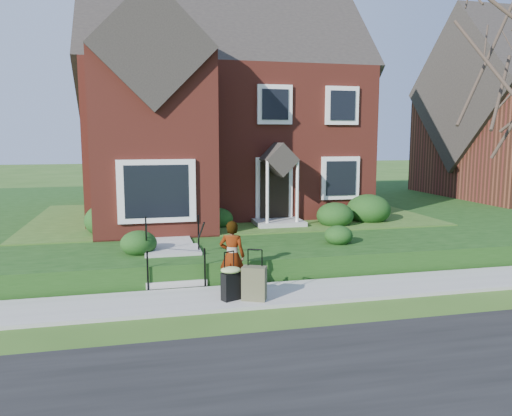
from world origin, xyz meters
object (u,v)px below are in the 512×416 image
object	(u,v)px
suitcase_olive	(254,283)
suitcase_black	(231,281)
woman	(232,256)
front_steps	(174,261)

from	to	relation	value
suitcase_olive	suitcase_black	bearing A→B (deg)	-169.42
woman	suitcase_black	size ratio (longest dim) A/B	1.52
front_steps	suitcase_black	xyz separation A→B (m)	(1.06, -2.11, 0.01)
woman	suitcase_black	bearing A→B (deg)	101.25
woman	suitcase_black	xyz separation A→B (m)	(-0.15, -0.66, -0.39)
suitcase_black	suitcase_olive	bearing A→B (deg)	-38.27
front_steps	suitcase_olive	world-z (taller)	front_steps
woman	suitcase_olive	size ratio (longest dim) A/B	1.46
front_steps	suitcase_black	distance (m)	2.37
suitcase_black	suitcase_olive	world-z (taller)	suitcase_olive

